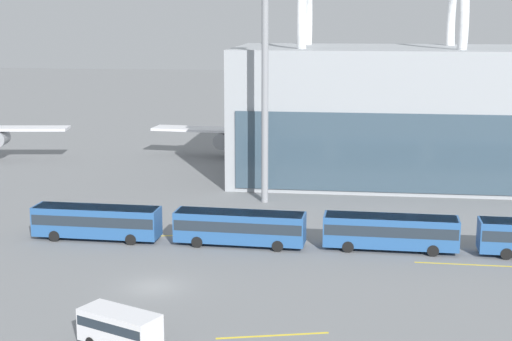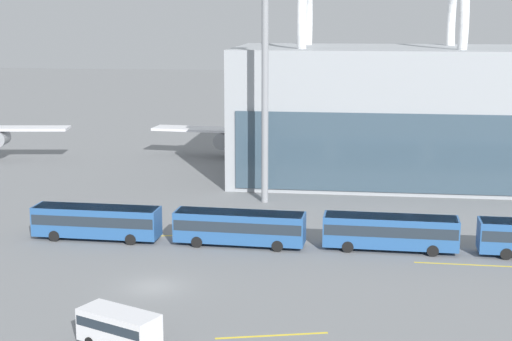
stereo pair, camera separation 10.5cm
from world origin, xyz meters
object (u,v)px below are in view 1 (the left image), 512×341
(shuttle_bus_1, at_px, (240,226))
(shuttle_bus_2, at_px, (391,230))
(airliner_at_gate_far, at_px, (317,126))
(floodlight_mast, at_px, (265,78))
(shuttle_bus_0, at_px, (97,220))
(service_van_foreground, at_px, (120,326))

(shuttle_bus_1, height_order, shuttle_bus_2, same)
(airliner_at_gate_far, relative_size, shuttle_bus_1, 4.04)
(floodlight_mast, bearing_deg, shuttle_bus_1, -91.14)
(shuttle_bus_2, relative_size, floodlight_mast, 0.51)
(shuttle_bus_2, bearing_deg, shuttle_bus_0, -178.26)
(shuttle_bus_0, distance_m, service_van_foreground, 24.19)
(shuttle_bus_0, xyz_separation_m, service_van_foreground, (8.97, -22.46, -0.42))
(shuttle_bus_0, relative_size, shuttle_bus_1, 1.00)
(airliner_at_gate_far, bearing_deg, shuttle_bus_1, 179.22)
(shuttle_bus_2, bearing_deg, service_van_foreground, -125.96)
(airliner_at_gate_far, bearing_deg, shuttle_bus_0, 162.36)
(service_van_foreground, height_order, floodlight_mast, floodlight_mast)
(service_van_foreground, bearing_deg, airliner_at_gate_far, 106.66)
(shuttle_bus_1, distance_m, service_van_foreground, 22.59)
(shuttle_bus_1, xyz_separation_m, floodlight_mast, (0.33, 16.37, 11.68))
(service_van_foreground, bearing_deg, shuttle_bus_0, 136.33)
(floodlight_mast, bearing_deg, airliner_at_gate_far, 80.29)
(airliner_at_gate_far, height_order, floodlight_mast, floodlight_mast)
(shuttle_bus_1, distance_m, floodlight_mast, 20.11)
(shuttle_bus_1, relative_size, shuttle_bus_2, 1.00)
(service_van_foreground, xyz_separation_m, floodlight_mast, (4.52, 38.56, 12.10))
(airliner_at_gate_far, height_order, shuttle_bus_0, airliner_at_gate_far)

